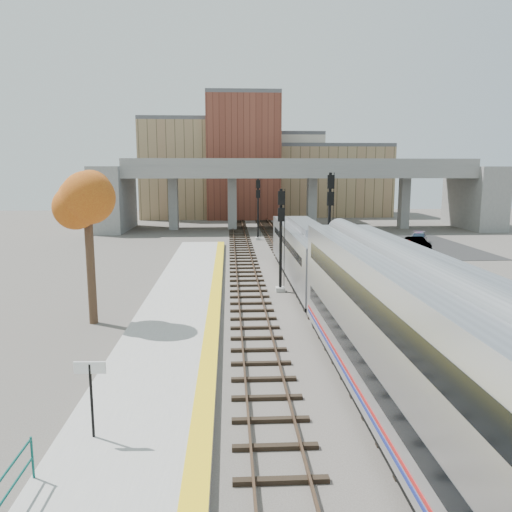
{
  "coord_description": "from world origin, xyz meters",
  "views": [
    {
      "loc": [
        -4.48,
        -23.63,
        7.91
      ],
      "look_at": [
        -2.74,
        8.04,
        2.5
      ],
      "focal_mm": 35.0,
      "sensor_mm": 36.0,
      "label": 1
    }
  ],
  "objects_px": {
    "signal_mast_far": "(258,210)",
    "car_a": "(405,245)",
    "signal_mast_mid": "(329,224)",
    "coach": "(438,368)",
    "car_c": "(418,238)",
    "tree": "(87,196)",
    "signal_mast_near": "(281,242)",
    "locomotive": "(306,251)",
    "car_b": "(417,244)"
  },
  "relations": [
    {
      "from": "signal_mast_mid",
      "to": "car_a",
      "type": "relative_size",
      "value": 2.07
    },
    {
      "from": "coach",
      "to": "car_a",
      "type": "height_order",
      "value": "coach"
    },
    {
      "from": "car_a",
      "to": "car_c",
      "type": "xyz_separation_m",
      "value": [
        3.38,
        5.4,
        -0.03
      ]
    },
    {
      "from": "signal_mast_near",
      "to": "signal_mast_mid",
      "type": "bearing_deg",
      "value": 47.78
    },
    {
      "from": "car_b",
      "to": "car_a",
      "type": "bearing_deg",
      "value": -150.08
    },
    {
      "from": "signal_mast_near",
      "to": "car_c",
      "type": "xyz_separation_m",
      "value": [
        17.41,
        21.13,
        -2.66
      ]
    },
    {
      "from": "car_c",
      "to": "car_a",
      "type": "bearing_deg",
      "value": -100.12
    },
    {
      "from": "car_a",
      "to": "car_c",
      "type": "distance_m",
      "value": 6.37
    },
    {
      "from": "signal_mast_near",
      "to": "car_a",
      "type": "bearing_deg",
      "value": 48.26
    },
    {
      "from": "signal_mast_mid",
      "to": "signal_mast_far",
      "type": "relative_size",
      "value": 1.11
    },
    {
      "from": "signal_mast_far",
      "to": "car_a",
      "type": "relative_size",
      "value": 1.87
    },
    {
      "from": "signal_mast_mid",
      "to": "car_c",
      "type": "relative_size",
      "value": 1.83
    },
    {
      "from": "signal_mast_near",
      "to": "car_b",
      "type": "relative_size",
      "value": 1.72
    },
    {
      "from": "coach",
      "to": "tree",
      "type": "height_order",
      "value": "tree"
    },
    {
      "from": "car_a",
      "to": "coach",
      "type": "bearing_deg",
      "value": -124.99
    },
    {
      "from": "tree",
      "to": "car_b",
      "type": "distance_m",
      "value": 35.39
    },
    {
      "from": "locomotive",
      "to": "car_a",
      "type": "xyz_separation_m",
      "value": [
        11.93,
        13.03,
        -1.59
      ]
    },
    {
      "from": "car_b",
      "to": "car_c",
      "type": "bearing_deg",
      "value": 62.77
    },
    {
      "from": "signal_mast_mid",
      "to": "car_b",
      "type": "xyz_separation_m",
      "value": [
        11.49,
        12.27,
        -3.32
      ]
    },
    {
      "from": "coach",
      "to": "signal_mast_far",
      "type": "relative_size",
      "value": 3.54
    },
    {
      "from": "locomotive",
      "to": "car_b",
      "type": "height_order",
      "value": "locomotive"
    },
    {
      "from": "locomotive",
      "to": "coach",
      "type": "xyz_separation_m",
      "value": [
        -0.0,
        -22.61,
        0.52
      ]
    },
    {
      "from": "locomotive",
      "to": "tree",
      "type": "distance_m",
      "value": 16.13
    },
    {
      "from": "coach",
      "to": "car_b",
      "type": "xyz_separation_m",
      "value": [
        13.49,
        36.7,
        -2.11
      ]
    },
    {
      "from": "locomotive",
      "to": "coach",
      "type": "height_order",
      "value": "coach"
    },
    {
      "from": "signal_mast_near",
      "to": "signal_mast_far",
      "type": "height_order",
      "value": "signal_mast_far"
    },
    {
      "from": "car_c",
      "to": "signal_mast_far",
      "type": "bearing_deg",
      "value": -171.59
    },
    {
      "from": "signal_mast_far",
      "to": "coach",
      "type": "bearing_deg",
      "value": -87.34
    },
    {
      "from": "signal_mast_mid",
      "to": "tree",
      "type": "height_order",
      "value": "tree"
    },
    {
      "from": "locomotive",
      "to": "tree",
      "type": "height_order",
      "value": "tree"
    },
    {
      "from": "signal_mast_mid",
      "to": "tree",
      "type": "xyz_separation_m",
      "value": [
        -14.64,
        -10.84,
        2.64
      ]
    },
    {
      "from": "tree",
      "to": "car_a",
      "type": "xyz_separation_m",
      "value": [
        24.57,
        22.05,
        -5.96
      ]
    },
    {
      "from": "signal_mast_far",
      "to": "car_c",
      "type": "bearing_deg",
      "value": -13.51
    },
    {
      "from": "coach",
      "to": "car_c",
      "type": "bearing_deg",
      "value": 69.53
    },
    {
      "from": "coach",
      "to": "car_a",
      "type": "bearing_deg",
      "value": 71.48
    },
    {
      "from": "signal_mast_mid",
      "to": "car_b",
      "type": "bearing_deg",
      "value": 46.89
    },
    {
      "from": "signal_mast_mid",
      "to": "car_a",
      "type": "xyz_separation_m",
      "value": [
        9.93,
        11.21,
        -3.32
      ]
    },
    {
      "from": "signal_mast_mid",
      "to": "car_b",
      "type": "distance_m",
      "value": 17.14
    },
    {
      "from": "signal_mast_near",
      "to": "coach",
      "type": "bearing_deg",
      "value": -83.98
    },
    {
      "from": "car_c",
      "to": "coach",
      "type": "bearing_deg",
      "value": -88.54
    },
    {
      "from": "locomotive",
      "to": "signal_mast_far",
      "type": "height_order",
      "value": "signal_mast_far"
    },
    {
      "from": "coach",
      "to": "signal_mast_near",
      "type": "height_order",
      "value": "signal_mast_near"
    },
    {
      "from": "locomotive",
      "to": "car_b",
      "type": "xyz_separation_m",
      "value": [
        13.49,
        14.09,
        -1.59
      ]
    },
    {
      "from": "car_c",
      "to": "signal_mast_mid",
      "type": "bearing_deg",
      "value": -106.79
    },
    {
      "from": "signal_mast_mid",
      "to": "car_c",
      "type": "bearing_deg",
      "value": 51.29
    },
    {
      "from": "locomotive",
      "to": "signal_mast_mid",
      "type": "xyz_separation_m",
      "value": [
        2.0,
        1.82,
        1.73
      ]
    },
    {
      "from": "signal_mast_far",
      "to": "tree",
      "type": "distance_m",
      "value": 33.49
    },
    {
      "from": "coach",
      "to": "signal_mast_far",
      "type": "height_order",
      "value": "signal_mast_far"
    },
    {
      "from": "car_a",
      "to": "signal_mast_near",
      "type": "bearing_deg",
      "value": -148.21
    },
    {
      "from": "signal_mast_near",
      "to": "car_a",
      "type": "relative_size",
      "value": 1.8
    }
  ]
}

